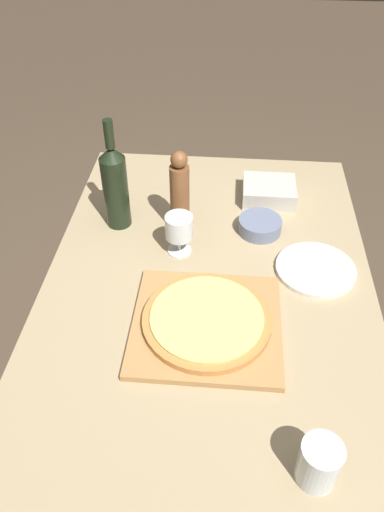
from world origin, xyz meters
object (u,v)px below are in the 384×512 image
at_px(pepper_mill, 180,193).
at_px(small_bowl, 260,226).
at_px(wine_bottle, 115,185).
at_px(pizza, 207,319).
at_px(wine_glass, 179,228).

height_order(pepper_mill, small_bowl, pepper_mill).
xyz_separation_m(wine_bottle, small_bowl, (0.44, -0.01, -0.12)).
xyz_separation_m(pizza, wine_bottle, (-0.30, 0.41, 0.11)).
height_order(wine_bottle, wine_glass, wine_bottle).
relative_size(pizza, wine_glass, 2.57).
distance_m(pepper_mill, wine_glass, 0.12).
distance_m(pizza, pepper_mill, 0.43).
xyz_separation_m(pepper_mill, wine_glass, (0.01, -0.11, -0.04)).
bearing_deg(small_bowl, pizza, -109.21).
bearing_deg(wine_glass, pizza, -71.08).
xyz_separation_m(wine_bottle, wine_glass, (0.20, -0.12, -0.06)).
height_order(pizza, wine_bottle, wine_bottle).
bearing_deg(small_bowl, wine_glass, -154.36).
height_order(wine_bottle, small_bowl, wine_bottle).
bearing_deg(pizza, wine_bottle, 126.62).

